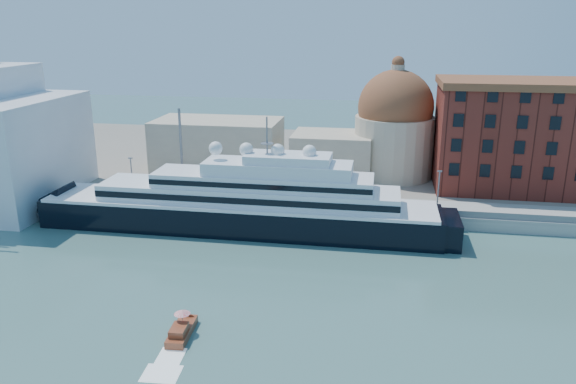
# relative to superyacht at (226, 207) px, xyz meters

# --- Properties ---
(ground) EXTENTS (400.00, 400.00, 0.00)m
(ground) POSITION_rel_superyacht_xyz_m (8.27, -23.00, -4.24)
(ground) COLOR #3D6965
(ground) RESTS_ON ground
(quay) EXTENTS (180.00, 10.00, 2.50)m
(quay) POSITION_rel_superyacht_xyz_m (8.27, 11.00, -2.99)
(quay) COLOR gray
(quay) RESTS_ON ground
(land) EXTENTS (260.00, 72.00, 2.00)m
(land) POSITION_rel_superyacht_xyz_m (8.27, 52.00, -3.24)
(land) COLOR slate
(land) RESTS_ON ground
(quay_fence) EXTENTS (180.00, 0.10, 1.20)m
(quay_fence) POSITION_rel_superyacht_xyz_m (8.27, 6.50, -1.14)
(quay_fence) COLOR slate
(quay_fence) RESTS_ON quay
(superyacht) EXTENTS (82.22, 11.40, 24.57)m
(superyacht) POSITION_rel_superyacht_xyz_m (0.00, 0.00, 0.00)
(superyacht) COLOR black
(superyacht) RESTS_ON ground
(water_taxi) EXTENTS (2.69, 6.92, 3.23)m
(water_taxi) POSITION_rel_superyacht_xyz_m (4.62, -36.64, -3.47)
(water_taxi) COLOR maroon
(water_taxi) RESTS_ON ground
(warehouse) EXTENTS (43.00, 19.00, 23.25)m
(warehouse) POSITION_rel_superyacht_xyz_m (60.27, 29.00, 9.55)
(warehouse) COLOR maroon
(warehouse) RESTS_ON land
(church) EXTENTS (66.00, 18.00, 25.50)m
(church) POSITION_rel_superyacht_xyz_m (14.66, 34.72, 6.67)
(church) COLOR beige
(church) RESTS_ON land
(lamp_posts) EXTENTS (120.80, 2.40, 18.00)m
(lamp_posts) POSITION_rel_superyacht_xyz_m (-4.40, 9.27, 5.60)
(lamp_posts) COLOR slate
(lamp_posts) RESTS_ON quay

